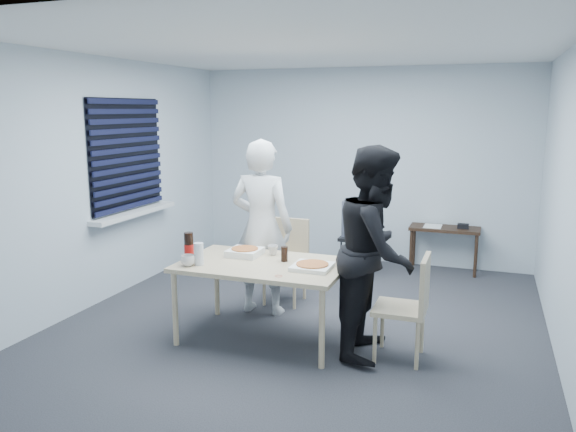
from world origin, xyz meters
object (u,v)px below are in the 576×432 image
at_px(soda_bottle, 189,248).
at_px(mug_a, 188,261).
at_px(stool, 355,245).
at_px(mug_b, 273,250).
at_px(person_white, 262,227).
at_px(backpack, 355,220).
at_px(person_black, 376,252).
at_px(dining_table, 263,269).
at_px(chair_right, 411,301).
at_px(side_table, 445,233).
at_px(chair_far, 287,254).

bearing_deg(soda_bottle, mug_a, -65.61).
distance_m(stool, mug_b, 1.98).
bearing_deg(person_white, mug_b, 126.37).
bearing_deg(backpack, person_black, -87.36).
relative_size(dining_table, chair_right, 1.64).
relative_size(dining_table, person_black, 0.82).
xyz_separation_m(person_white, stool, (0.61, 1.57, -0.49)).
bearing_deg(person_white, dining_table, 113.10).
distance_m(person_white, mug_b, 0.45).
height_order(dining_table, backpack, backpack).
bearing_deg(side_table, backpack, -150.27).
height_order(stool, soda_bottle, soda_bottle).
xyz_separation_m(chair_right, person_black, (-0.31, 0.06, 0.37)).
bearing_deg(side_table, person_white, -127.37).
bearing_deg(mug_a, person_black, 13.33).
bearing_deg(mug_b, backpack, 79.56).
bearing_deg(person_black, mug_b, 77.49).
bearing_deg(side_table, soda_bottle, -123.87).
bearing_deg(mug_a, chair_far, 72.85).
distance_m(mug_a, mug_b, 0.82).
bearing_deg(side_table, mug_a, -122.18).
bearing_deg(mug_a, soda_bottle, 114.39).
xyz_separation_m(person_white, person_black, (1.27, -0.57, 0.00)).
bearing_deg(mug_b, chair_right, -12.24).
distance_m(person_white, side_table, 2.72).
height_order(dining_table, side_table, dining_table).
bearing_deg(chair_right, mug_b, 167.76).
bearing_deg(mug_b, side_table, 61.01).
distance_m(backpack, soda_bottle, 2.57).
distance_m(chair_far, mug_b, 0.83).
bearing_deg(dining_table, chair_right, -0.08).
height_order(side_table, backpack, backpack).
height_order(person_black, soda_bottle, person_black).
bearing_deg(backpack, mug_a, -124.71).
bearing_deg(backpack, chair_right, -80.66).
xyz_separation_m(person_black, side_table, (0.37, 2.71, -0.39)).
bearing_deg(stool, person_black, -72.83).
relative_size(chair_far, chair_right, 1.00).
relative_size(person_black, mug_a, 14.39).
bearing_deg(chair_far, person_white, -105.29).
height_order(dining_table, soda_bottle, soda_bottle).
relative_size(person_white, stool, 3.52).
xyz_separation_m(chair_right, stool, (-0.97, 2.20, -0.12)).
xyz_separation_m(dining_table, side_table, (1.36, 2.77, -0.15)).
relative_size(dining_table, person_white, 0.82).
relative_size(stool, soda_bottle, 1.86).
bearing_deg(dining_table, soda_bottle, -162.63).
bearing_deg(side_table, dining_table, -116.20).
height_order(person_white, backpack, person_white).
height_order(dining_table, chair_right, chair_right).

